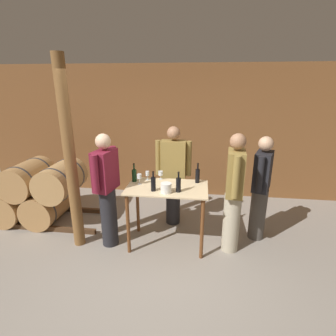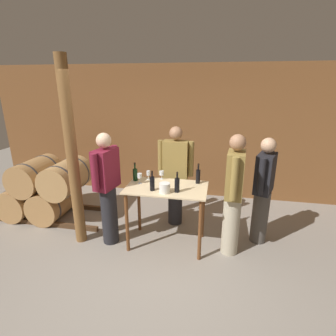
{
  "view_description": "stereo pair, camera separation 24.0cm",
  "coord_description": "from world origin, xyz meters",
  "px_view_note": "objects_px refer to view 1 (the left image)",
  "views": [
    {
      "loc": [
        0.53,
        -2.8,
        2.34
      ],
      "look_at": [
        0.08,
        0.72,
        1.18
      ],
      "focal_mm": 28.0,
      "sensor_mm": 36.0,
      "label": 1
    },
    {
      "loc": [
        0.77,
        -2.76,
        2.34
      ],
      "look_at": [
        0.08,
        0.72,
        1.18
      ],
      "focal_mm": 28.0,
      "sensor_mm": 36.0,
      "label": 2
    }
  ],
  "objects_px": {
    "wine_glass_near_left": "(139,177)",
    "person_visitor_bearded": "(107,189)",
    "wine_bottle_center": "(178,184)",
    "wine_bottle_right": "(198,175)",
    "wine_glass_near_right": "(161,173)",
    "wine_bottle_left": "(153,183)",
    "ice_bucket": "(166,188)",
    "person_visitor_with_scarf": "(261,187)",
    "person_visitor_near_door": "(234,192)",
    "wine_bottle_far_left": "(134,175)",
    "person_host": "(173,174)",
    "wine_glass_near_center": "(147,174)",
    "wooden_post": "(70,158)"
  },
  "relations": [
    {
      "from": "wine_bottle_right",
      "to": "wine_glass_near_center",
      "type": "xyz_separation_m",
      "value": [
        -0.75,
        0.01,
        -0.02
      ]
    },
    {
      "from": "wine_bottle_far_left",
      "to": "wine_bottle_left",
      "type": "relative_size",
      "value": 1.0
    },
    {
      "from": "wine_bottle_left",
      "to": "wine_bottle_right",
      "type": "distance_m",
      "value": 0.71
    },
    {
      "from": "wine_bottle_left",
      "to": "person_host",
      "type": "xyz_separation_m",
      "value": [
        0.19,
        0.81,
        -0.14
      ]
    },
    {
      "from": "wine_bottle_left",
      "to": "ice_bucket",
      "type": "distance_m",
      "value": 0.19
    },
    {
      "from": "wine_bottle_left",
      "to": "ice_bucket",
      "type": "bearing_deg",
      "value": -12.28
    },
    {
      "from": "wine_bottle_center",
      "to": "wine_glass_near_left",
      "type": "bearing_deg",
      "value": 160.77
    },
    {
      "from": "wine_bottle_far_left",
      "to": "wine_glass_near_left",
      "type": "xyz_separation_m",
      "value": [
        0.1,
        -0.1,
        0.01
      ]
    },
    {
      "from": "wine_glass_near_left",
      "to": "ice_bucket",
      "type": "height_order",
      "value": "wine_glass_near_left"
    },
    {
      "from": "wine_glass_near_left",
      "to": "person_visitor_bearded",
      "type": "distance_m",
      "value": 0.49
    },
    {
      "from": "wooden_post",
      "to": "person_host",
      "type": "distance_m",
      "value": 1.63
    },
    {
      "from": "wine_bottle_center",
      "to": "wine_bottle_right",
      "type": "relative_size",
      "value": 0.96
    },
    {
      "from": "person_visitor_with_scarf",
      "to": "person_visitor_bearded",
      "type": "height_order",
      "value": "person_visitor_bearded"
    },
    {
      "from": "person_visitor_bearded",
      "to": "ice_bucket",
      "type": "bearing_deg",
      "value": -5.97
    },
    {
      "from": "wine_bottle_far_left",
      "to": "wine_bottle_right",
      "type": "xyz_separation_m",
      "value": [
        0.94,
        0.07,
        0.01
      ]
    },
    {
      "from": "wine_glass_near_left",
      "to": "wine_glass_near_right",
      "type": "relative_size",
      "value": 1.19
    },
    {
      "from": "wine_bottle_left",
      "to": "ice_bucket",
      "type": "height_order",
      "value": "wine_bottle_left"
    },
    {
      "from": "ice_bucket",
      "to": "wine_bottle_center",
      "type": "bearing_deg",
      "value": 17.16
    },
    {
      "from": "person_host",
      "to": "wine_bottle_center",
      "type": "bearing_deg",
      "value": -78.94
    },
    {
      "from": "person_visitor_with_scarf",
      "to": "person_visitor_near_door",
      "type": "xyz_separation_m",
      "value": [
        -0.44,
        -0.38,
        0.06
      ]
    },
    {
      "from": "wine_bottle_left",
      "to": "wine_glass_near_center",
      "type": "xyz_separation_m",
      "value": [
        -0.17,
        0.4,
        -0.01
      ]
    },
    {
      "from": "wine_bottle_right",
      "to": "wine_glass_near_right",
      "type": "relative_size",
      "value": 2.29
    },
    {
      "from": "person_visitor_bearded",
      "to": "wine_glass_near_center",
      "type": "bearing_deg",
      "value": 34.06
    },
    {
      "from": "wine_bottle_far_left",
      "to": "wine_bottle_right",
      "type": "height_order",
      "value": "wine_bottle_right"
    },
    {
      "from": "wine_glass_near_right",
      "to": "person_host",
      "type": "xyz_separation_m",
      "value": [
        0.16,
        0.36,
        -0.13
      ]
    },
    {
      "from": "wine_bottle_right",
      "to": "person_host",
      "type": "height_order",
      "value": "person_host"
    },
    {
      "from": "wine_glass_near_left",
      "to": "person_visitor_bearded",
      "type": "bearing_deg",
      "value": -159.65
    },
    {
      "from": "wine_bottle_far_left",
      "to": "person_visitor_with_scarf",
      "type": "xyz_separation_m",
      "value": [
        1.88,
        0.19,
        -0.18
      ]
    },
    {
      "from": "wine_bottle_center",
      "to": "wine_bottle_right",
      "type": "xyz_separation_m",
      "value": [
        0.25,
        0.38,
        0.01
      ]
    },
    {
      "from": "person_visitor_bearded",
      "to": "person_visitor_with_scarf",
      "type": "bearing_deg",
      "value": 11.72
    },
    {
      "from": "wine_bottle_far_left",
      "to": "person_visitor_near_door",
      "type": "height_order",
      "value": "person_visitor_near_door"
    },
    {
      "from": "wine_glass_near_left",
      "to": "wine_bottle_center",
      "type": "bearing_deg",
      "value": -19.23
    },
    {
      "from": "person_visitor_with_scarf",
      "to": "person_visitor_near_door",
      "type": "height_order",
      "value": "person_visitor_near_door"
    },
    {
      "from": "wine_bottle_left",
      "to": "person_visitor_bearded",
      "type": "relative_size",
      "value": 0.17
    },
    {
      "from": "person_visitor_with_scarf",
      "to": "person_visitor_bearded",
      "type": "distance_m",
      "value": 2.27
    },
    {
      "from": "wine_glass_near_right",
      "to": "person_visitor_with_scarf",
      "type": "xyz_separation_m",
      "value": [
        1.5,
        0.06,
        -0.17
      ]
    },
    {
      "from": "wine_bottle_far_left",
      "to": "person_visitor_near_door",
      "type": "relative_size",
      "value": 0.16
    },
    {
      "from": "wine_glass_near_left",
      "to": "ice_bucket",
      "type": "xyz_separation_m",
      "value": [
        0.43,
        -0.25,
        -0.05
      ]
    },
    {
      "from": "person_host",
      "to": "wine_glass_near_right",
      "type": "bearing_deg",
      "value": -113.66
    },
    {
      "from": "wine_glass_near_center",
      "to": "person_visitor_with_scarf",
      "type": "bearing_deg",
      "value": 3.65
    },
    {
      "from": "wine_glass_near_right",
      "to": "ice_bucket",
      "type": "distance_m",
      "value": 0.52
    },
    {
      "from": "wine_bottle_center",
      "to": "wine_bottle_right",
      "type": "height_order",
      "value": "wine_bottle_right"
    },
    {
      "from": "wine_bottle_left",
      "to": "ice_bucket",
      "type": "relative_size",
      "value": 1.89
    },
    {
      "from": "wine_glass_near_right",
      "to": "person_visitor_with_scarf",
      "type": "distance_m",
      "value": 1.51
    },
    {
      "from": "wine_bottle_center",
      "to": "person_host",
      "type": "xyz_separation_m",
      "value": [
        -0.16,
        0.8,
        -0.14
      ]
    },
    {
      "from": "person_visitor_near_door",
      "to": "wine_bottle_center",
      "type": "bearing_deg",
      "value": -170.72
    },
    {
      "from": "wooden_post",
      "to": "wine_glass_near_right",
      "type": "relative_size",
      "value": 20.71
    },
    {
      "from": "wine_bottle_left",
      "to": "wine_glass_near_right",
      "type": "height_order",
      "value": "wine_bottle_left"
    },
    {
      "from": "wine_bottle_far_left",
      "to": "wooden_post",
      "type": "bearing_deg",
      "value": -157.94
    },
    {
      "from": "wooden_post",
      "to": "person_visitor_near_door",
      "type": "relative_size",
      "value": 1.57
    }
  ]
}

